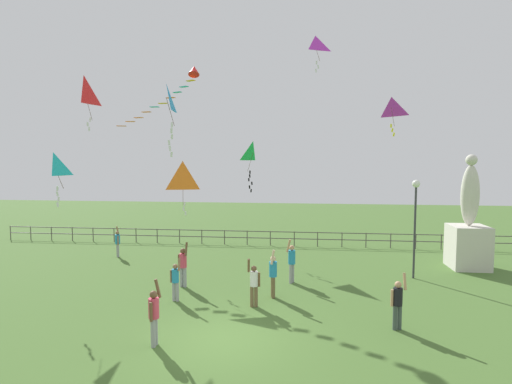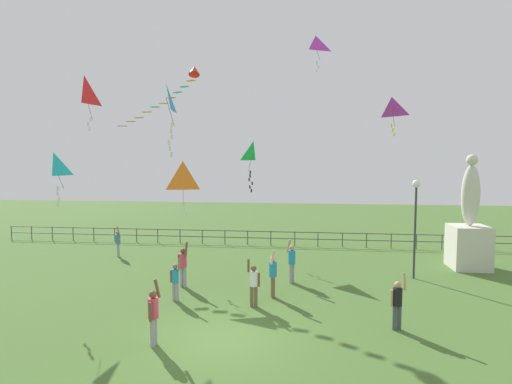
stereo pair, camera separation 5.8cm
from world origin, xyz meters
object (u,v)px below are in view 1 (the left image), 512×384
Objects in this scene: person_3 at (273,273)px; kite_0 at (183,177)px; statue_monument at (468,234)px; person_0 at (398,301)px; kite_1 at (253,155)px; kite_4 at (84,92)px; person_1 at (254,283)px; person_7 at (183,264)px; person_4 at (175,279)px; kite_5 at (167,101)px; kite_3 at (54,167)px; lamppost at (415,208)px; streamer_kite at (188,76)px; person_2 at (292,261)px; person_6 at (154,313)px; kite_2 at (391,108)px; kite_6 at (315,47)px; person_5 at (118,242)px.

kite_0 reaches higher than person_3.
person_0 is (-5.41, -8.27, -0.84)m from statue_monument.
kite_4 reaches higher than kite_1.
person_7 reaches higher than person_1.
kite_1 is (2.11, 8.21, 5.01)m from person_4.
kite_5 is (5.09, -3.30, -0.99)m from kite_4.
statue_monument is 2.28× the size of kite_4.
kite_3 is at bearing -161.48° from person_7.
kite_1 is at bearing 120.83° from person_0.
streamer_kite is (-11.47, 2.27, 6.75)m from lamppost.
person_7 is at bearing -166.58° from person_2.
kite_0 reaches higher than person_6.
lamppost is 5.44m from kite_2.
streamer_kite reaches higher than lamppost.
person_4 is at bearing -83.13° from person_7.
person_3 is at bearing -13.33° from kite_4.
person_3 is at bearing -77.01° from kite_1.
kite_0 is at bearing 98.91° from kite_5.
kite_6 is at bearing 76.54° from person_3.
kite_0 is 0.99× the size of kite_4.
person_2 is at bearing -166.62° from lamppost.
lamppost is 1.71× the size of kite_5.
person_0 is at bearing -19.86° from kite_4.
kite_6 is (3.54, 0.31, 6.12)m from kite_1.
person_2 is at bearing 70.85° from person_3.
kite_5 is 7.31m from streamer_kite.
person_0 is 16.13m from person_5.
person_1 is at bearing -133.04° from kite_2.
statue_monument is at bearing 10.80° from kite_0.
kite_4 is at bearing -144.48° from kite_1.
person_7 is 0.80× the size of kite_0.
person_3 is 0.79× the size of kite_0.
streamer_kite is (-1.80, 10.36, 9.12)m from person_6.
person_0 is 0.36× the size of streamer_kite.
streamer_kite reaches higher than kite_3.
streamer_kite reaches higher than person_4.
kite_5 is (-0.68, 3.51, 6.78)m from person_6.
kite_5 is at bearing -179.25° from person_1.
person_5 is 8.73m from kite_4.
person_3 is 0.78× the size of kite_4.
lamppost is 1.81× the size of kite_4.
person_7 is (-0.21, 1.76, 0.14)m from person_4.
person_1 is at bearing -31.14° from person_7.
kite_0 is at bearing 147.91° from person_0.
person_1 is 0.86× the size of kite_3.
lamppost is 1.60× the size of kite_1.
kite_2 reaches higher than kite_0.
person_4 is at bearing -50.33° from person_5.
person_4 is 5.44m from kite_0.
kite_1 is (-11.40, 1.76, 4.10)m from statue_monument.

